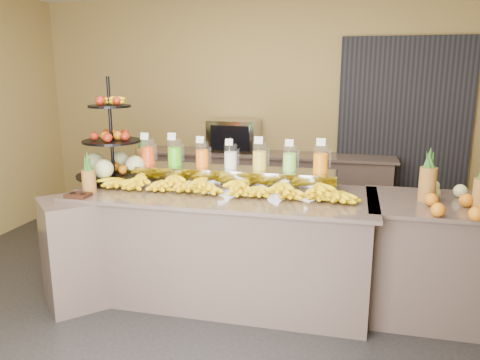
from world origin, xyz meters
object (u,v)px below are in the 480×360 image
at_px(fruit_stand, 117,155).
at_px(right_fruit_pile, 453,197).
at_px(pitcher_tray, 231,176).
at_px(banana_heap, 224,184).
at_px(oven_warmer, 234,136).
at_px(condiment_caddy, 78,195).

height_order(fruit_stand, right_fruit_pile, fruit_stand).
height_order(pitcher_tray, banana_heap, banana_heap).
xyz_separation_m(pitcher_tray, fruit_stand, (-1.04, -0.09, 0.16)).
xyz_separation_m(fruit_stand, oven_warmer, (0.65, 1.76, -0.04)).
bearing_deg(fruit_stand, oven_warmer, 60.55).
distance_m(pitcher_tray, oven_warmer, 1.72).
distance_m(pitcher_tray, fruit_stand, 1.06).
height_order(pitcher_tray, right_fruit_pile, right_fruit_pile).
distance_m(pitcher_tray, banana_heap, 0.31).
bearing_deg(fruit_stand, right_fruit_pile, -13.97).
distance_m(pitcher_tray, right_fruit_pile, 1.80).
height_order(pitcher_tray, condiment_caddy, pitcher_tray).
relative_size(right_fruit_pile, oven_warmer, 0.84).
distance_m(banana_heap, condiment_caddy, 1.17).
relative_size(pitcher_tray, fruit_stand, 1.97).
height_order(banana_heap, oven_warmer, oven_warmer).
relative_size(pitcher_tray, oven_warmer, 3.10).
distance_m(banana_heap, right_fruit_pile, 1.75).
distance_m(pitcher_tray, condiment_caddy, 1.28).
bearing_deg(pitcher_tray, condiment_caddy, -147.48).
bearing_deg(right_fruit_pile, oven_warmer, 137.18).
bearing_deg(banana_heap, oven_warmer, 101.69).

